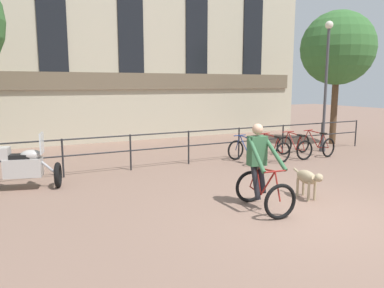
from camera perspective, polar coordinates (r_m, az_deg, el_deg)
ground_plane at (r=7.62m, az=17.50°, el=-10.32°), size 60.00×60.00×0.00m
canal_railing at (r=11.61m, az=-0.52°, el=0.36°), size 15.05×0.05×1.05m
building_facade at (r=16.96m, az=-9.62°, el=15.52°), size 18.00×0.72×8.84m
cyclist_with_bike at (r=7.59m, az=10.47°, el=-4.10°), size 0.79×1.23×1.70m
dog at (r=8.52m, az=17.27°, el=-5.00°), size 0.32×1.00×0.64m
parked_motorcycle at (r=9.70m, az=-24.40°, el=-3.10°), size 1.75×1.02×1.35m
parked_bicycle_near_lamp at (r=11.99m, az=8.30°, el=-1.16°), size 0.77×1.17×0.86m
parked_bicycle_mid_left at (r=12.58m, az=11.97°, el=-0.78°), size 0.77×1.17×0.86m
parked_bicycle_mid_right at (r=13.21m, az=15.30°, el=-0.43°), size 0.71×1.14×0.86m
parked_bicycle_far_end at (r=13.89m, az=18.32°, el=-0.12°), size 0.82×1.20×0.86m
street_lamp at (r=14.54m, az=19.76°, el=9.15°), size 0.28×0.28×4.68m
tree_canalside_right at (r=16.64m, az=21.32°, el=13.40°), size 2.95×2.95×5.39m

